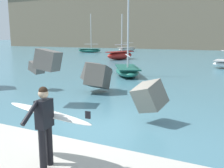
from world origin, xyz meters
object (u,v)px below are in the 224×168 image
Objects in this scene: surfer_with_board at (46,119)px; boat_near_right at (127,70)px; boat_near_left at (127,49)px; boat_mid_right at (90,50)px; boat_near_centre at (120,55)px.

surfer_with_board is 0.32× the size of boat_near_right.
boat_mid_right is at bearing -124.84° from boat_near_left.
boat_near_right is at bearing 105.89° from surfer_with_board.
surfer_with_board is 0.29× the size of boat_mid_right.
boat_mid_right is at bearing 119.86° from surfer_with_board.
surfer_with_board is at bearing -60.14° from boat_mid_right.
boat_near_left is at bearing 112.65° from boat_near_right.
boat_mid_right is (-22.21, 38.69, -0.82)m from surfer_with_board.
boat_near_centre is at bearing -44.60° from boat_mid_right.
surfer_with_board is 44.62m from boat_mid_right.
boat_near_centre is 14.52m from boat_near_right.
boat_near_left is at bearing 110.63° from surfer_with_board.
surfer_with_board is 0.35× the size of boat_near_centre.
boat_near_right is at bearing -67.35° from boat_near_left.
surfer_with_board is at bearing -68.86° from boat_near_centre.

